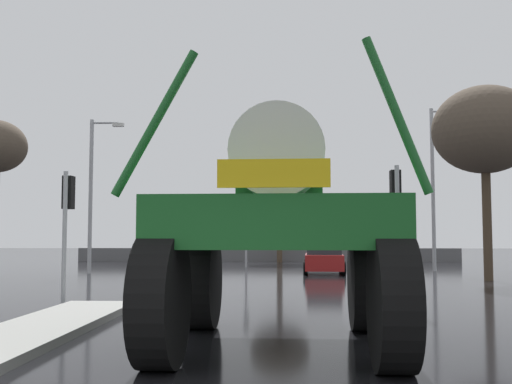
# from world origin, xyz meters

# --- Properties ---
(ground_plane) EXTENTS (120.00, 120.00, 0.00)m
(ground_plane) POSITION_xyz_m (0.00, 18.00, 0.00)
(ground_plane) COLOR black
(oversize_sprayer) EXTENTS (4.17, 5.37, 4.32)m
(oversize_sprayer) POSITION_xyz_m (0.79, 4.88, 1.82)
(oversize_sprayer) COLOR black
(oversize_sprayer) RESTS_ON ground
(sedan_ahead) EXTENTS (2.06, 4.19, 1.52)m
(sedan_ahead) POSITION_xyz_m (2.86, 23.71, 0.71)
(sedan_ahead) COLOR maroon
(sedan_ahead) RESTS_ON ground
(traffic_signal_near_left) EXTENTS (0.24, 0.54, 3.35)m
(traffic_signal_near_left) POSITION_xyz_m (-4.56, 10.34, 2.44)
(traffic_signal_near_left) COLOR #A8AAAF
(traffic_signal_near_left) RESTS_ON ground
(traffic_signal_near_right) EXTENTS (0.24, 0.54, 3.47)m
(traffic_signal_near_right) POSITION_xyz_m (3.68, 10.34, 2.53)
(traffic_signal_near_right) COLOR #A8AAAF
(traffic_signal_near_right) RESTS_ON ground
(traffic_signal_far_left) EXTENTS (0.24, 0.55, 3.52)m
(traffic_signal_far_left) POSITION_xyz_m (-1.04, 28.57, 2.56)
(traffic_signal_far_left) COLOR #A8AAAF
(traffic_signal_far_left) RESTS_ON ground
(streetlight_far_left) EXTENTS (1.58, 0.24, 7.14)m
(streetlight_far_left) POSITION_xyz_m (-7.83, 22.88, 3.98)
(streetlight_far_left) COLOR #A8AAAF
(streetlight_far_left) RESTS_ON ground
(streetlight_far_right) EXTENTS (1.98, 0.24, 8.06)m
(streetlight_far_right) POSITION_xyz_m (8.52, 25.32, 4.49)
(streetlight_far_right) COLOR #A8AAAF
(streetlight_far_right) RESTS_ON ground
(bare_tree_right) EXTENTS (4.08, 4.08, 7.64)m
(bare_tree_right) POSITION_xyz_m (8.89, 19.18, 5.88)
(bare_tree_right) COLOR #473828
(bare_tree_right) RESTS_ON ground
(bare_tree_far_center) EXTENTS (3.89, 3.89, 7.39)m
(bare_tree_far_center) POSITION_xyz_m (0.80, 34.87, 5.70)
(bare_tree_far_center) COLOR #473828
(bare_tree_far_center) RESTS_ON ground
(roadside_barrier) EXTENTS (25.50, 0.24, 0.90)m
(roadside_barrier) POSITION_xyz_m (0.00, 35.72, 0.45)
(roadside_barrier) COLOR #59595B
(roadside_barrier) RESTS_ON ground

